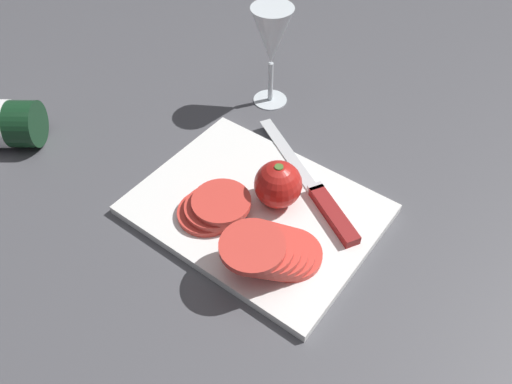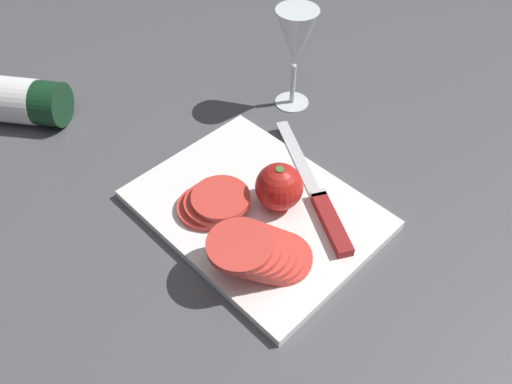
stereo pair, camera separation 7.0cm
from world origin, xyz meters
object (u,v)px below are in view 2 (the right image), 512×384
whole_tomato (279,187)px  knife (325,210)px  tomato_slice_stack_far (261,252)px  tomato_slice_stack_near (213,203)px  wine_glass (296,42)px

whole_tomato → knife: (-0.06, -0.03, -0.03)m
tomato_slice_stack_far → tomato_slice_stack_near: bearing=-9.7°
whole_tomato → tomato_slice_stack_near: size_ratio=0.70×
tomato_slice_stack_far → knife: bearing=-90.7°
whole_tomato → tomato_slice_stack_far: bearing=121.4°
wine_glass → tomato_slice_stack_far: (-0.22, 0.30, -0.08)m
whole_tomato → knife: bearing=-150.1°
wine_glass → knife: 0.30m
tomato_slice_stack_near → tomato_slice_stack_far: tomato_slice_stack_far is taller
whole_tomato → knife: 0.07m
whole_tomato → tomato_slice_stack_near: (0.06, 0.07, -0.02)m
wine_glass → tomato_slice_stack_near: (-0.10, 0.28, -0.10)m
whole_tomato → tomato_slice_stack_near: whole_tomato is taller
knife → tomato_slice_stack_near: size_ratio=2.63×
wine_glass → whole_tomato: 0.27m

